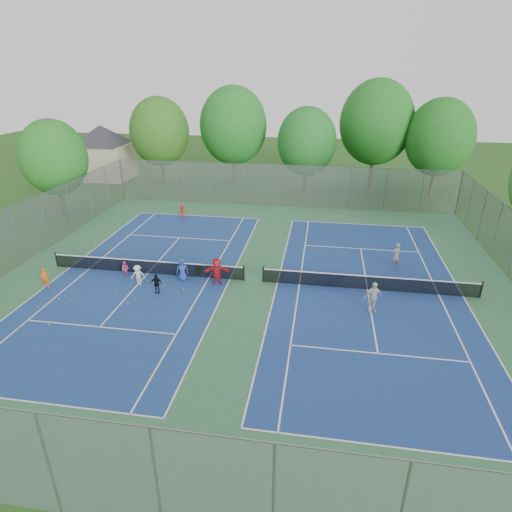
{
  "coord_description": "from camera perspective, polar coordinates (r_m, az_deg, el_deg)",
  "views": [
    {
      "loc": [
        3.96,
        -23.6,
        12.35
      ],
      "look_at": [
        0.0,
        1.0,
        1.3
      ],
      "focal_mm": 30.0,
      "sensor_mm": 36.0,
      "label": 1
    }
  ],
  "objects": [
    {
      "name": "tennis_ball_9",
      "position": [
        25.96,
        -10.4,
        -4.83
      ],
      "size": [
        0.07,
        0.07,
        0.07
      ],
      "primitive_type": "sphere",
      "color": "#C7EB36",
      "rests_on": "ground"
    },
    {
      "name": "court_left",
      "position": [
        28.8,
        -14.22,
        -2.24
      ],
      "size": [
        10.97,
        23.77,
        0.01
      ],
      "primitive_type": "cube",
      "color": "navy",
      "rests_on": "court_pad"
    },
    {
      "name": "child_far_baseline",
      "position": [
        38.41,
        -9.77,
        5.83
      ],
      "size": [
        0.93,
        0.68,
        1.3
      ],
      "primitive_type": "imported",
      "rotation": [
        0.0,
        0.0,
        2.89
      ],
      "color": "#AD1C18",
      "rests_on": "ground"
    },
    {
      "name": "tree_nw",
      "position": [
        49.43,
        -12.74,
        15.86
      ],
      "size": [
        6.4,
        6.4,
        9.58
      ],
      "color": "#443326",
      "rests_on": "ground"
    },
    {
      "name": "student_c",
      "position": [
        27.17,
        -15.47,
        -2.48
      ],
      "size": [
        0.94,
        0.64,
        1.33
      ],
      "primitive_type": "imported",
      "rotation": [
        0.0,
        0.0,
        0.18
      ],
      "color": "silver",
      "rests_on": "ground"
    },
    {
      "name": "fence_north",
      "position": [
        41.12,
        3.36,
        9.3
      ],
      "size": [
        32.0,
        0.1,
        4.0
      ],
      "primitive_type": "cube",
      "color": "gray",
      "rests_on": "ground"
    },
    {
      "name": "court_pad",
      "position": [
        26.93,
        -0.34,
        -3.37
      ],
      "size": [
        32.0,
        32.0,
        0.01
      ],
      "primitive_type": "cube",
      "color": "#316841",
      "rests_on": "ground"
    },
    {
      "name": "student_e",
      "position": [
        27.09,
        -9.82,
        -1.82
      ],
      "size": [
        0.85,
        0.69,
        1.49
      ],
      "primitive_type": "imported",
      "rotation": [
        0.0,
        0.0,
        0.34
      ],
      "color": "#283E94",
      "rests_on": "ground"
    },
    {
      "name": "tennis_ball_8",
      "position": [
        27.39,
        -24.78,
        -5.22
      ],
      "size": [
        0.07,
        0.07,
        0.07
      ],
      "primitive_type": "sphere",
      "color": "yellow",
      "rests_on": "ground"
    },
    {
      "name": "tennis_ball_11",
      "position": [
        27.79,
        -14.27,
        -3.19
      ],
      "size": [
        0.07,
        0.07,
        0.07
      ],
      "primitive_type": "sphere",
      "color": "#C2D431",
      "rests_on": "ground"
    },
    {
      "name": "tree_nr",
      "position": [
        48.16,
        15.77,
        16.75
      ],
      "size": [
        7.6,
        7.6,
        11.42
      ],
      "color": "#443326",
      "rests_on": "ground"
    },
    {
      "name": "net_right",
      "position": [
        26.6,
        14.73,
        -3.5
      ],
      "size": [
        12.87,
        0.1,
        0.91
      ],
      "primitive_type": "cube",
      "color": "black",
      "rests_on": "ground"
    },
    {
      "name": "fence_south",
      "position": [
        13.44,
        -13.06,
        -27.31
      ],
      "size": [
        32.0,
        0.1,
        4.0
      ],
      "primitive_type": "cube",
      "color": "gray",
      "rests_on": "ground"
    },
    {
      "name": "court_right",
      "position": [
        26.8,
        14.63,
        -4.33
      ],
      "size": [
        10.97,
        23.77,
        0.01
      ],
      "primitive_type": "cube",
      "color": "navy",
      "rests_on": "court_pad"
    },
    {
      "name": "fence_west",
      "position": [
        32.59,
        -29.33,
        2.23
      ],
      "size": [
        0.1,
        32.0,
        4.0
      ],
      "primitive_type": "cube",
      "rotation": [
        0.0,
        0.0,
        1.57
      ],
      "color": "gray",
      "rests_on": "ground"
    },
    {
      "name": "tennis_ball_0",
      "position": [
        25.01,
        -25.87,
        -8.26
      ],
      "size": [
        0.07,
        0.07,
        0.07
      ],
      "primitive_type": "sphere",
      "color": "#C0D932",
      "rests_on": "ground"
    },
    {
      "name": "student_a",
      "position": [
        28.84,
        -26.31,
        -2.68
      ],
      "size": [
        0.55,
        0.46,
        1.3
      ],
      "primitive_type": "imported",
      "rotation": [
        0.0,
        0.0,
        0.36
      ],
      "color": "orange",
      "rests_on": "ground"
    },
    {
      "name": "tennis_ball_1",
      "position": [
        26.69,
        -24.05,
        -5.85
      ],
      "size": [
        0.07,
        0.07,
        0.07
      ],
      "primitive_type": "sphere",
      "color": "#B3C62E",
      "rests_on": "ground"
    },
    {
      "name": "tennis_ball_2",
      "position": [
        25.52,
        -16.71,
        -6.07
      ],
      "size": [
        0.07,
        0.07,
        0.07
      ],
      "primitive_type": "sphere",
      "color": "yellow",
      "rests_on": "ground"
    },
    {
      "name": "tennis_ball_4",
      "position": [
        25.67,
        -15.74,
        -5.75
      ],
      "size": [
        0.07,
        0.07,
        0.07
      ],
      "primitive_type": "sphere",
      "color": "yellow",
      "rests_on": "ground"
    },
    {
      "name": "tree_ne",
      "position": [
        47.35,
        23.29,
        14.32
      ],
      "size": [
        6.6,
        6.6,
        9.77
      ],
      "color": "#443326",
      "rests_on": "ground"
    },
    {
      "name": "student_f",
      "position": [
        26.34,
        -5.27,
        -2.03
      ],
      "size": [
        1.69,
        0.88,
        1.74
      ],
      "primitive_type": "imported",
      "rotation": [
        0.0,
        0.0,
        0.23
      ],
      "color": "red",
      "rests_on": "ground"
    },
    {
      "name": "ball_hopper",
      "position": [
        28.1,
        -7.63,
        -1.69
      ],
      "size": [
        0.41,
        0.41,
        0.62
      ],
      "primitive_type": "cube",
      "rotation": [
        0.0,
        0.0,
        -0.42
      ],
      "color": "#268D30",
      "rests_on": "ground"
    },
    {
      "name": "tree_nl",
      "position": [
        48.0,
        -3.03,
        16.94
      ],
      "size": [
        7.2,
        7.2,
        10.69
      ],
      "color": "#443326",
      "rests_on": "ground"
    },
    {
      "name": "tennis_ball_3",
      "position": [
        26.95,
        -12.11,
        -3.86
      ],
      "size": [
        0.07,
        0.07,
        0.07
      ],
      "primitive_type": "sphere",
      "color": "#B8DB33",
      "rests_on": "ground"
    },
    {
      "name": "tree_nc",
      "position": [
        45.18,
        6.77,
        14.9
      ],
      "size": [
        6.0,
        6.0,
        8.85
      ],
      "color": "#443326",
      "rests_on": "ground"
    },
    {
      "name": "student_b",
      "position": [
        28.59,
        -17.03,
        -1.67
      ],
      "size": [
        0.52,
        0.42,
        1.02
      ],
      "primitive_type": "imported",
      "rotation": [
        0.0,
        0.0,
        -0.07
      ],
      "color": "#D9548A",
      "rests_on": "ground"
    },
    {
      "name": "house",
      "position": [
        54.82,
        -19.86,
        14.03
      ],
      "size": [
        11.03,
        11.03,
        7.3
      ],
      "color": "#B7A88C",
      "rests_on": "ground"
    },
    {
      "name": "ball_crate",
      "position": [
        29.81,
        -17.18,
        -1.39
      ],
      "size": [
        0.4,
        0.4,
        0.29
      ],
      "primitive_type": "cube",
      "rotation": [
        0.0,
        0.0,
        -0.17
      ],
      "color": "#173FAE",
      "rests_on": "ground"
    },
    {
      "name": "tennis_ball_6",
      "position": [
        27.03,
        -27.02,
        -6.06
      ],
      "size": [
        0.07,
        0.07,
        0.07
      ],
      "primitive_type": "sphere",
      "color": "yellow",
      "rests_on": "ground"
    },
    {
      "name": "tennis_ball_5",
      "position": [
        26.3,
        -9.63,
        -4.38
      ],
      "size": [
        0.07,
        0.07,
        0.07
      ],
      "primitive_type": "sphere",
      "color": "#EEF238",
      "rests_on": "ground"
    },
    {
      "name": "instructor",
      "position": [
        29.85,
        18.14,
        0.07
      ],
      "size": [
        0.76,
        0.66,
        1.77
      ],
      "primitive_type": "imported",
      "rotation": [
        0.0,
        0.0,
        3.59
      ],
      "color": "gray",
      "rests_on": "ground"
    },
    {
      "name": "net_left",
      "position": [
        28.61,
        -14.31,
        -1.45
      ],
      "size": [
        12.87,
        0.1,
        0.91
      ],
      "primitive_type": "cube",
      "color": "black",
      "rests_on": "ground"
    },
    {
      "name": "tree_side_w",
      "position": [
        41.31,
        -25.38,
        11.78
      ],
      "size": [
        5.6,
        5.6,
        8.47
      ],
      "color": "#443326",
      "rests_on": "ground"
    },
    {
      "name": "tennis_ball_7",
      "position": [
        27.08,
        -18.26,
        -4.45
      ],
      "size": [
        0.07,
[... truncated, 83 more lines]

